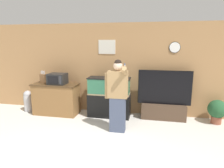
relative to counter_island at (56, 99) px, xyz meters
The scene contains 9 objects.
wall_back_paneled 1.90m from the counter_island, 18.42° to the left, with size 10.00×0.08×2.60m.
counter_island is the anchor object (origin of this frame).
microwave 0.61m from the counter_island, 15.18° to the right, with size 0.49×0.40×0.30m.
knife_block 0.71m from the counter_island, behind, with size 0.15×0.12×0.37m.
aquarium_on_stand 1.56m from the counter_island, ahead, with size 1.17×0.45×1.12m.
tv_on_stand 3.05m from the counter_island, ahead, with size 1.41×0.40×1.34m.
person_standing 2.15m from the counter_island, 22.26° to the right, with size 0.53×0.40×1.69m.
potted_plant 4.38m from the counter_island, ahead, with size 0.47×0.47×0.63m.
trash_bin 0.97m from the counter_island, behind, with size 0.25×0.25×0.64m.
Camera 1 is at (1.11, -2.71, 2.07)m, focal length 32.00 mm.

